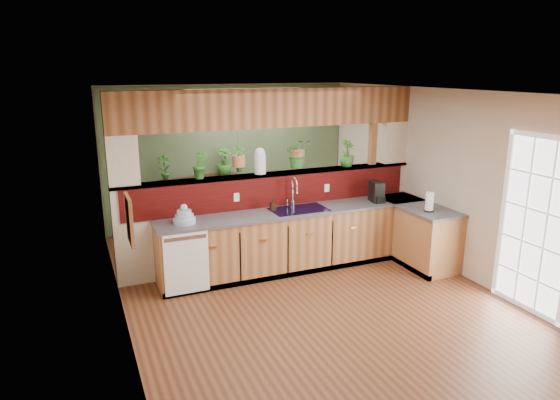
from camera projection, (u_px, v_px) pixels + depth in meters
name	position (u px, v px, depth m)	size (l,w,h in m)	color
ground	(312.00, 297.00, 6.47)	(4.60, 7.00, 0.01)	#562F1A
ceiling	(316.00, 93.00, 5.81)	(4.60, 7.00, 0.01)	brown
wall_back	(230.00, 156.00, 9.26)	(4.60, 0.02, 2.60)	beige
wall_left	(120.00, 222.00, 5.28)	(0.02, 7.00, 2.60)	beige
wall_right	(461.00, 184.00, 7.00)	(0.02, 7.00, 2.60)	beige
pass_through_partition	(275.00, 186.00, 7.38)	(4.60, 0.21, 2.60)	beige
pass_through_ledge	(273.00, 174.00, 7.32)	(4.60, 0.21, 0.04)	brown
header_beam	(273.00, 108.00, 7.08)	(4.60, 0.15, 0.55)	brown
sage_backwall	(230.00, 156.00, 9.24)	(4.55, 0.02, 2.55)	#536B49
countertop	(337.00, 236.00, 7.45)	(4.14, 1.52, 0.90)	#915A32
dishwasher	(187.00, 263.00, 6.39)	(0.58, 0.03, 0.82)	white
navy_sink	(299.00, 215.00, 7.23)	(0.82, 0.50, 0.18)	black
french_door	(535.00, 228.00, 5.90)	(0.06, 1.02, 2.16)	white
framed_print	(130.00, 220.00, 4.51)	(0.04, 0.35, 0.45)	#915A32
faucet	(293.00, 191.00, 7.28)	(0.20, 0.20, 0.45)	#B7B7B2
dish_stack	(184.00, 217.00, 6.54)	(0.30, 0.30, 0.26)	#A3B4D3
soap_dispenser	(273.00, 205.00, 7.12)	(0.08, 0.08, 0.17)	#331D12
coffee_maker	(377.00, 193.00, 7.58)	(0.16, 0.28, 0.31)	black
paper_towel	(429.00, 202.00, 7.08)	(0.14, 0.14, 0.30)	black
glass_jar	(260.00, 161.00, 7.19)	(0.17, 0.17, 0.38)	silver
ledge_plant_left	(201.00, 164.00, 6.86)	(0.22, 0.18, 0.41)	#2C6422
ledge_plant_right	(347.00, 153.00, 7.73)	(0.23, 0.23, 0.42)	#2C6422
hanging_plant_a	(238.00, 150.00, 7.03)	(0.21, 0.18, 0.53)	brown
hanging_plant_b	(298.00, 141.00, 7.36)	(0.44, 0.40, 0.55)	brown
shelving_console	(200.00, 204.00, 9.00)	(1.48, 0.40, 0.99)	black
shelf_plant_a	(164.00, 167.00, 8.58)	(0.24, 0.16, 0.46)	#2C6422
shelf_plant_b	(224.00, 162.00, 8.98)	(0.28, 0.28, 0.50)	#2C6422
floor_plant	(302.00, 209.00, 9.15)	(0.67, 0.58, 0.74)	#2C6422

